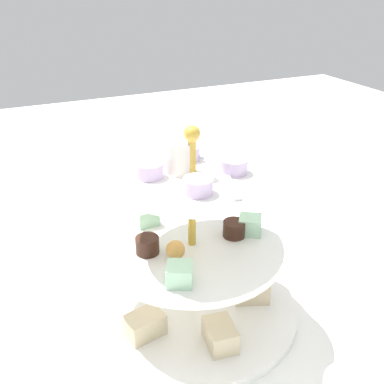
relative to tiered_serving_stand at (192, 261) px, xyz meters
The scene contains 4 objects.
ground_plane 0.08m from the tiered_serving_stand, 164.74° to the right, with size 2.40×2.40×0.00m, color white.
tiered_serving_stand is the anchor object (origin of this frame).
water_glass_tall_right 0.29m from the tiered_serving_stand, ahead, with size 0.07×0.07×0.14m, color silver.
butter_knife_left 0.34m from the tiered_serving_stand, 85.14° to the right, with size 0.17×0.01×0.00m, color silver.
Camera 1 is at (-0.47, 0.21, 0.44)m, focal length 43.38 mm.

